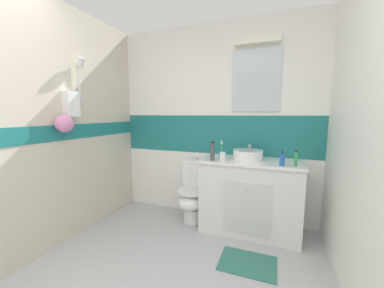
{
  "coord_description": "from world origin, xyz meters",
  "views": [
    {
      "loc": [
        0.77,
        -0.4,
        1.37
      ],
      "look_at": [
        -0.1,
        1.88,
        1.04
      ],
      "focal_mm": 20.69,
      "sensor_mm": 36.0,
      "label": 1
    }
  ],
  "objects_px": {
    "toilet": "(194,193)",
    "sink_basin": "(248,154)",
    "toothbrush_cup": "(222,156)",
    "toothpaste_tube_upright": "(296,159)",
    "shampoo_bottle_tall": "(212,151)",
    "soap_dispenser": "(282,160)"
  },
  "relations": [
    {
      "from": "toilet",
      "to": "sink_basin",
      "type": "bearing_deg",
      "value": -0.02
    },
    {
      "from": "toothbrush_cup",
      "to": "toilet",
      "type": "bearing_deg",
      "value": 157.22
    },
    {
      "from": "toilet",
      "to": "toothpaste_tube_upright",
      "type": "height_order",
      "value": "toothpaste_tube_upright"
    },
    {
      "from": "shampoo_bottle_tall",
      "to": "toilet",
      "type": "bearing_deg",
      "value": 147.1
    },
    {
      "from": "toothbrush_cup",
      "to": "soap_dispenser",
      "type": "bearing_deg",
      "value": -2.32
    },
    {
      "from": "toilet",
      "to": "toothbrush_cup",
      "type": "bearing_deg",
      "value": -22.78
    },
    {
      "from": "sink_basin",
      "to": "toilet",
      "type": "distance_m",
      "value": 0.86
    },
    {
      "from": "sink_basin",
      "to": "soap_dispenser",
      "type": "xyz_separation_m",
      "value": [
        0.36,
        -0.19,
        0.0
      ]
    },
    {
      "from": "toothbrush_cup",
      "to": "toothpaste_tube_upright",
      "type": "height_order",
      "value": "toothbrush_cup"
    },
    {
      "from": "soap_dispenser",
      "to": "toothpaste_tube_upright",
      "type": "xyz_separation_m",
      "value": [
        0.13,
        0.01,
        0.01
      ]
    },
    {
      "from": "toothbrush_cup",
      "to": "toothpaste_tube_upright",
      "type": "xyz_separation_m",
      "value": [
        0.74,
        -0.01,
        0.02
      ]
    },
    {
      "from": "toothpaste_tube_upright",
      "to": "toothbrush_cup",
      "type": "bearing_deg",
      "value": 179.15
    },
    {
      "from": "sink_basin",
      "to": "shampoo_bottle_tall",
      "type": "distance_m",
      "value": 0.42
    },
    {
      "from": "toothbrush_cup",
      "to": "toothpaste_tube_upright",
      "type": "relative_size",
      "value": 1.36
    },
    {
      "from": "toothbrush_cup",
      "to": "shampoo_bottle_tall",
      "type": "distance_m",
      "value": 0.12
    },
    {
      "from": "toothpaste_tube_upright",
      "to": "sink_basin",
      "type": "bearing_deg",
      "value": 159.78
    },
    {
      "from": "sink_basin",
      "to": "toilet",
      "type": "bearing_deg",
      "value": 179.98
    },
    {
      "from": "shampoo_bottle_tall",
      "to": "sink_basin",
      "type": "bearing_deg",
      "value": 26.97
    },
    {
      "from": "toilet",
      "to": "toothbrush_cup",
      "type": "xyz_separation_m",
      "value": [
        0.4,
        -0.17,
        0.55
      ]
    },
    {
      "from": "toothpaste_tube_upright",
      "to": "toilet",
      "type": "bearing_deg",
      "value": 171.11
    },
    {
      "from": "sink_basin",
      "to": "toilet",
      "type": "height_order",
      "value": "sink_basin"
    },
    {
      "from": "toothbrush_cup",
      "to": "soap_dispenser",
      "type": "distance_m",
      "value": 0.62
    }
  ]
}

